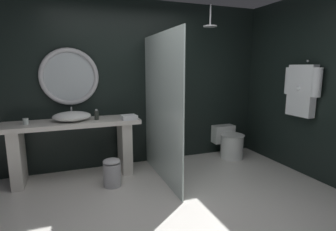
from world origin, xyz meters
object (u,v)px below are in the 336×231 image
(soap_dispenser, at_px, (96,115))
(round_wall_mirror, at_px, (70,77))
(waste_bin, at_px, (112,172))
(vessel_sink, at_px, (72,116))
(hanging_bathrobe, at_px, (302,88))
(tumbler_cup, at_px, (26,121))
(folded_hand_towel, at_px, (129,117))
(rain_shower_head, at_px, (210,24))
(toilet, at_px, (229,143))

(soap_dispenser, distance_m, round_wall_mirror, 0.69)
(soap_dispenser, bearing_deg, waste_bin, -74.69)
(vessel_sink, xyz_separation_m, soap_dispenser, (0.33, -0.03, 0.00))
(soap_dispenser, distance_m, waste_bin, 0.85)
(soap_dispenser, distance_m, hanging_bathrobe, 2.96)
(tumbler_cup, relative_size, hanging_bathrobe, 0.10)
(tumbler_cup, distance_m, folded_hand_towel, 1.35)
(vessel_sink, distance_m, rain_shower_head, 2.44)
(hanging_bathrobe, relative_size, toilet, 1.31)
(soap_dispenser, xyz_separation_m, hanging_bathrobe, (2.77, -0.96, 0.37))
(vessel_sink, relative_size, waste_bin, 1.36)
(hanging_bathrobe, bearing_deg, folded_hand_towel, 160.54)
(tumbler_cup, distance_m, rain_shower_head, 2.95)
(tumbler_cup, xyz_separation_m, round_wall_mirror, (0.58, 0.28, 0.56))
(tumbler_cup, height_order, waste_bin, tumbler_cup)
(soap_dispenser, height_order, toilet, soap_dispenser)
(tumbler_cup, distance_m, round_wall_mirror, 0.85)
(soap_dispenser, xyz_separation_m, rain_shower_head, (1.72, -0.13, 1.31))
(rain_shower_head, relative_size, waste_bin, 0.86)
(tumbler_cup, height_order, round_wall_mirror, round_wall_mirror)
(toilet, xyz_separation_m, waste_bin, (-2.14, -0.46, -0.06))
(vessel_sink, bearing_deg, round_wall_mirror, 88.73)
(tumbler_cup, height_order, folded_hand_towel, tumbler_cup)
(vessel_sink, distance_m, hanging_bathrobe, 3.28)
(vessel_sink, xyz_separation_m, folded_hand_towel, (0.77, -0.17, -0.03))
(soap_dispenser, bearing_deg, hanging_bathrobe, -19.18)
(vessel_sink, height_order, rain_shower_head, rain_shower_head)
(round_wall_mirror, bearing_deg, hanging_bathrobe, -21.92)
(tumbler_cup, height_order, rain_shower_head, rain_shower_head)
(hanging_bathrobe, xyz_separation_m, folded_hand_towel, (-2.33, 0.82, -0.41))
(tumbler_cup, bearing_deg, folded_hand_towel, -6.15)
(round_wall_mirror, xyz_separation_m, hanging_bathrobe, (3.09, -1.25, -0.16))
(hanging_bathrobe, xyz_separation_m, toilet, (-0.51, 0.98, -1.02))
(tumbler_cup, relative_size, round_wall_mirror, 0.10)
(vessel_sink, height_order, waste_bin, vessel_sink)
(soap_dispenser, height_order, round_wall_mirror, round_wall_mirror)
(vessel_sink, bearing_deg, rain_shower_head, -4.64)
(round_wall_mirror, bearing_deg, toilet, -5.95)
(soap_dispenser, xyz_separation_m, round_wall_mirror, (-0.33, 0.28, 0.53))
(waste_bin, bearing_deg, toilet, 12.15)
(tumbler_cup, relative_size, folded_hand_towel, 0.38)
(vessel_sink, height_order, tumbler_cup, vessel_sink)
(toilet, bearing_deg, round_wall_mirror, 174.05)
(tumbler_cup, bearing_deg, hanging_bathrobe, -14.77)
(vessel_sink, relative_size, rain_shower_head, 1.58)
(vessel_sink, xyz_separation_m, tumbler_cup, (-0.57, -0.03, -0.03))
(rain_shower_head, bearing_deg, soap_dispenser, 175.62)
(soap_dispenser, xyz_separation_m, folded_hand_towel, (0.44, -0.14, -0.04))
(vessel_sink, distance_m, soap_dispenser, 0.33)
(rain_shower_head, height_order, toilet, rain_shower_head)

